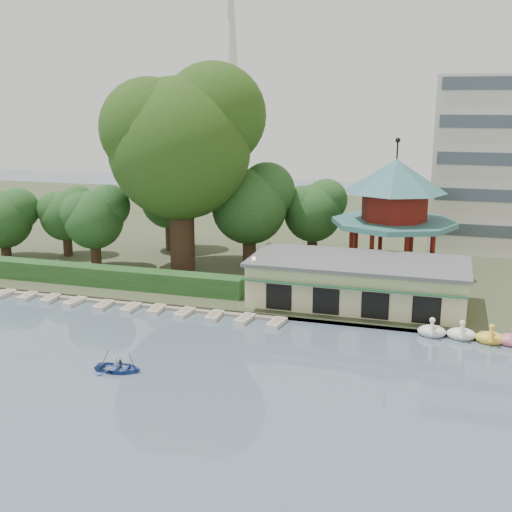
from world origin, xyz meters
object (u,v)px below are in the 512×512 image
at_px(boathouse, 358,281).
at_px(pavilion, 394,206).
at_px(rowboat_with_passengers, 118,365).
at_px(big_tree, 182,138).
at_px(dock, 105,300).

height_order(boathouse, pavilion, pavilion).
bearing_deg(boathouse, rowboat_with_passengers, -126.27).
height_order(pavilion, rowboat_with_passengers, pavilion).
bearing_deg(big_tree, boathouse, -18.40).
xyz_separation_m(pavilion, rowboat_with_passengers, (-15.33, -28.19, -7.03)).
relative_size(boathouse, big_tree, 0.88).
xyz_separation_m(pavilion, big_tree, (-20.81, -3.77, 6.49)).
bearing_deg(pavilion, dock, -148.34).
relative_size(pavilion, big_tree, 0.64).
xyz_separation_m(boathouse, big_tree, (-18.81, 6.26, 11.61)).
bearing_deg(boathouse, big_tree, 161.60).
xyz_separation_m(dock, boathouse, (22.00, 4.77, 2.25)).
bearing_deg(big_tree, pavilion, 10.27).
bearing_deg(dock, pavilion, 31.66).
distance_m(boathouse, pavilion, 11.43).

